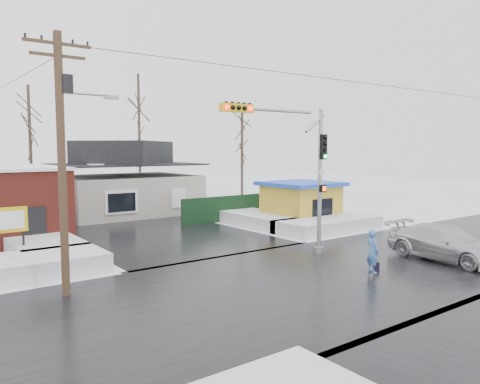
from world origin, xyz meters
TOP-DOWN VIEW (x-y plane):
  - ground at (0.00, 0.00)m, footprint 120.00×120.00m
  - road_ns at (0.00, 0.00)m, footprint 10.00×120.00m
  - road_ew at (0.00, 0.00)m, footprint 120.00×10.00m
  - snowbank_nw at (-9.00, 7.00)m, footprint 7.00×3.00m
  - snowbank_ne at (9.00, 7.00)m, footprint 7.00×3.00m
  - snowbank_nside_w at (-7.00, 12.00)m, footprint 3.00×8.00m
  - snowbank_nside_e at (7.00, 12.00)m, footprint 3.00×8.00m
  - traffic_signal at (2.43, 2.97)m, footprint 6.05×0.68m
  - utility_pole at (-7.93, 3.50)m, footprint 3.15×0.44m
  - marquee_sign at (-9.00, 9.49)m, footprint 2.20×0.21m
  - house at (2.00, 22.00)m, footprint 10.40×8.40m
  - kiosk at (9.50, 9.99)m, footprint 4.60×4.60m
  - fence at (6.50, 14.00)m, footprint 8.00×0.12m
  - tree_far_left at (-4.00, 26.00)m, footprint 3.00×3.00m
  - tree_far_mid at (6.00, 28.00)m, footprint 3.00×3.00m
  - tree_far_right at (12.00, 20.00)m, footprint 3.00×3.00m
  - pedestrian at (3.04, -0.94)m, footprint 0.59×0.75m
  - car at (7.47, -1.58)m, footprint 2.51×5.58m
  - shopping_bag at (3.42, -0.86)m, footprint 0.29×0.13m

SIDE VIEW (x-z plane):
  - ground at x=0.00m, z-range 0.00..0.00m
  - road_ns at x=0.00m, z-range 0.00..0.02m
  - road_ew at x=0.00m, z-range 0.00..0.02m
  - shopping_bag at x=3.42m, z-range 0.00..0.35m
  - snowbank_nw at x=-9.00m, z-range 0.00..0.80m
  - snowbank_ne at x=9.00m, z-range 0.00..0.80m
  - snowbank_nside_w at x=-7.00m, z-range 0.00..0.80m
  - snowbank_nside_e at x=7.00m, z-range 0.00..0.80m
  - car at x=7.47m, z-range 0.00..1.59m
  - pedestrian at x=3.04m, z-range 0.00..1.80m
  - fence at x=6.50m, z-range 0.00..1.80m
  - kiosk at x=9.50m, z-range 0.03..2.90m
  - marquee_sign at x=-9.00m, z-range 0.65..3.20m
  - house at x=2.00m, z-range -0.26..5.50m
  - traffic_signal at x=2.43m, z-range 1.04..8.04m
  - utility_pole at x=-7.93m, z-range 0.61..9.61m
  - tree_far_right at x=12.00m, z-range 2.66..11.66m
  - tree_far_left at x=-4.00m, z-range 2.95..12.95m
  - tree_far_mid at x=6.00m, z-range 3.54..15.54m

